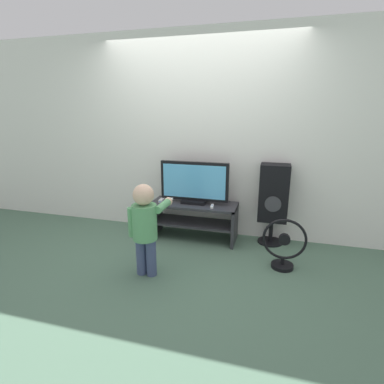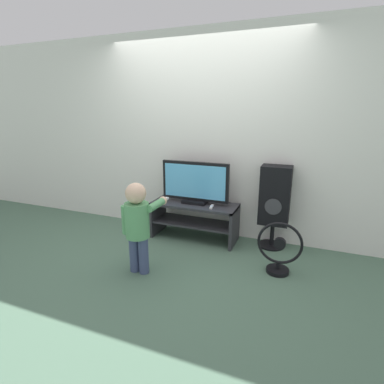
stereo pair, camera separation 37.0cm
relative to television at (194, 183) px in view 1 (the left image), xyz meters
name	(u,v)px [view 1 (the left image)]	position (x,y,z in m)	size (l,w,h in m)	color
ground_plane	(189,244)	(0.00, -0.23, -0.74)	(16.00, 16.00, 0.00)	#4C6B56
wall_back	(200,136)	(0.00, 0.28, 0.56)	(10.00, 0.06, 2.60)	silver
tv_stand	(194,215)	(0.00, -0.02, -0.42)	(1.10, 0.43, 0.48)	#2D2D33
television	(194,183)	(0.00, 0.00, 0.00)	(0.88, 0.20, 0.53)	black
game_console	(162,200)	(-0.42, -0.05, -0.24)	(0.05, 0.15, 0.04)	white
remote_primary	(212,206)	(0.26, -0.10, -0.25)	(0.05, 0.13, 0.03)	white
child	(145,223)	(-0.22, -1.01, -0.18)	(0.36, 0.53, 0.96)	#3F4C72
speaker_tower	(274,195)	(0.98, 0.10, -0.11)	(0.35, 0.31, 1.01)	black
floor_fan	(284,246)	(1.12, -0.51, -0.49)	(0.45, 0.23, 0.55)	black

